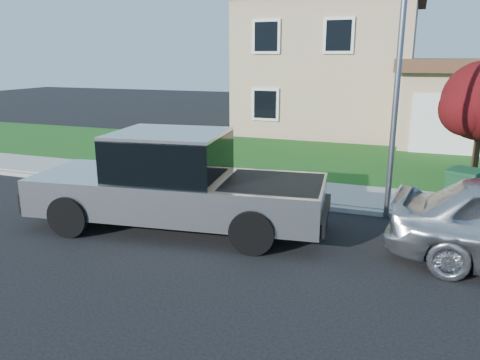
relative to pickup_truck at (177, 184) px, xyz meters
name	(u,v)px	position (x,y,z in m)	size (l,w,h in m)	color
ground	(189,238)	(0.53, -0.51, -1.01)	(80.00, 80.00, 0.00)	black
curb	(273,202)	(1.53, 2.39, -0.95)	(40.00, 0.20, 0.12)	gray
sidewalk	(284,190)	(1.53, 3.49, -0.94)	(40.00, 2.00, 0.15)	gray
lawn	(315,159)	(1.53, 7.99, -0.96)	(40.00, 7.00, 0.10)	#184413
house	(355,68)	(1.84, 15.87, 2.16)	(14.00, 11.30, 6.85)	tan
pickup_truck	(177,184)	(0.00, 0.00, 0.00)	(6.81, 3.00, 2.17)	black
woman	(199,172)	(-0.40, 2.02, -0.23)	(0.64, 0.53, 1.65)	tan
trash_bin	(463,193)	(6.02, 2.59, -0.30)	(0.93, 0.98, 1.10)	#0F3A1D
street_lamp	(398,80)	(4.41, 2.18, 2.22)	(0.44, 0.73, 5.66)	slate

